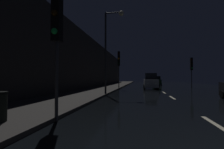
{
  "coord_description": "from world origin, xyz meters",
  "views": [
    {
      "loc": [
        -2.39,
        -2.91,
        1.5
      ],
      "look_at": [
        -5.46,
        14.87,
        1.9
      ],
      "focal_mm": 26.64,
      "sensor_mm": 36.0,
      "label": 1
    }
  ],
  "objects": [
    {
      "name": "building_facade_left",
      "position": [
        -10.11,
        21.0,
        3.82
      ],
      "size": [
        0.8,
        63.0,
        7.63
      ],
      "primitive_type": "cube",
      "color": "#2D2B28",
      "rests_on": "ground"
    },
    {
      "name": "ground",
      "position": [
        0.0,
        24.5,
        -0.01
      ],
      "size": [
        27.41,
        84.0,
        0.02
      ],
      "primitive_type": "cube",
      "color": "black"
    },
    {
      "name": "sidewalk_left",
      "position": [
        -7.51,
        24.5,
        0.07
      ],
      "size": [
        4.4,
        84.0,
        0.15
      ],
      "primitive_type": "cube",
      "color": "#33302D",
      "rests_on": "ground"
    },
    {
      "name": "traffic_light_near_left",
      "position": [
        -5.31,
        2.5,
        3.4
      ],
      "size": [
        0.31,
        0.46,
        4.7
      ],
      "rotation": [
        0.0,
        0.0,
        -1.56
      ],
      "color": "#38383A",
      "rests_on": "ground"
    },
    {
      "name": "traffic_light_far_right",
      "position": [
        5.21,
        23.84,
        3.33
      ],
      "size": [
        0.35,
        0.48,
        4.62
      ],
      "rotation": [
        0.0,
        0.0,
        -1.43
      ],
      "color": "#38383A",
      "rests_on": "ground"
    },
    {
      "name": "lane_centerline",
      "position": [
        0.0,
        12.22,
        0.01
      ],
      "size": [
        0.16,
        19.55,
        0.01
      ],
      "color": "beige",
      "rests_on": "ground"
    },
    {
      "name": "car_distant_taillights",
      "position": [
        1.02,
        34.06,
        0.88
      ],
      "size": [
        1.77,
        3.84,
        1.93
      ],
      "rotation": [
        0.0,
        0.0,
        1.57
      ],
      "color": "#0F3819",
      "rests_on": "ground"
    },
    {
      "name": "traffic_light_far_left",
      "position": [
        -5.21,
        18.66,
        3.66
      ],
      "size": [
        0.32,
        0.46,
        5.02
      ],
      "rotation": [
        0.0,
        0.0,
        -1.53
      ],
      "color": "#38383A",
      "rests_on": "ground"
    },
    {
      "name": "streetlamp_overhead",
      "position": [
        -4.95,
        11.25,
        4.84
      ],
      "size": [
        1.7,
        0.44,
        7.33
      ],
      "color": "#2D2D30",
      "rests_on": "ground"
    },
    {
      "name": "car_approaching_headlights",
      "position": [
        -0.98,
        21.34,
        1.01
      ],
      "size": [
        2.02,
        4.37,
        2.2
      ],
      "rotation": [
        0.0,
        0.0,
        -1.57
      ],
      "color": "silver",
      "rests_on": "ground"
    }
  ]
}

